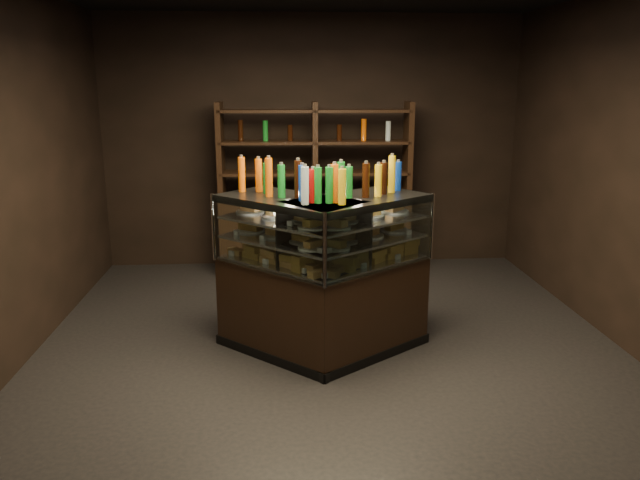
# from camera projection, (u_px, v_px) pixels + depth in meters

# --- Properties ---
(ground) EXTENTS (5.00, 5.00, 0.00)m
(ground) POSITION_uv_depth(u_px,v_px,m) (329.00, 341.00, 5.50)
(ground) COLOR black
(ground) RESTS_ON ground
(room_shell) EXTENTS (5.02, 5.02, 3.01)m
(room_shell) POSITION_uv_depth(u_px,v_px,m) (329.00, 117.00, 5.02)
(room_shell) COLOR black
(room_shell) RESTS_ON ground
(display_case) EXTENTS (1.86, 1.27, 1.33)m
(display_case) POSITION_uv_depth(u_px,v_px,m) (323.00, 300.00, 5.20)
(display_case) COLOR black
(display_case) RESTS_ON ground
(food_display) EXTENTS (1.53, 0.88, 0.41)m
(food_display) POSITION_uv_depth(u_px,v_px,m) (323.00, 236.00, 5.05)
(food_display) COLOR gold
(food_display) RESTS_ON display_case
(bottles_top) EXTENTS (1.36, 0.73, 0.30)m
(bottles_top) POSITION_uv_depth(u_px,v_px,m) (323.00, 180.00, 4.95)
(bottles_top) COLOR silver
(bottles_top) RESTS_ON display_case
(potted_conifer) EXTENTS (0.41, 0.41, 0.88)m
(potted_conifer) POSITION_uv_depth(u_px,v_px,m) (405.00, 272.00, 5.80)
(potted_conifer) COLOR black
(potted_conifer) RESTS_ON ground
(back_shelving) EXTENTS (2.22, 0.48, 2.00)m
(back_shelving) POSITION_uv_depth(u_px,v_px,m) (315.00, 222.00, 7.33)
(back_shelving) COLOR black
(back_shelving) RESTS_ON ground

